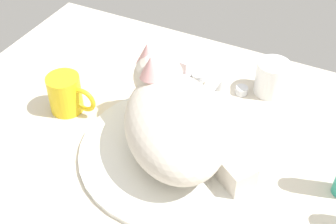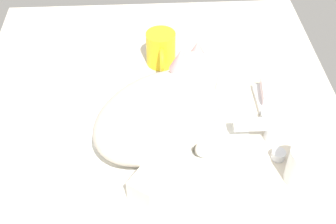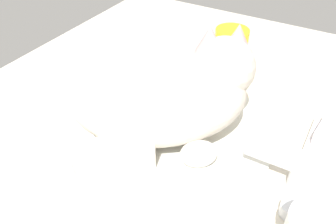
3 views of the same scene
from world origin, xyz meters
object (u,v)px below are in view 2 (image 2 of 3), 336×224
(faucet, at_px, (267,131))
(coffee_mug, at_px, (161,49))
(rinse_cup, at_px, (307,166))
(cat, at_px, (164,112))
(soap_bar, at_px, (271,92))

(faucet, relative_size, coffee_mug, 1.22)
(coffee_mug, height_order, rinse_cup, coffee_mug)
(cat, distance_m, rinse_cup, 0.29)
(faucet, relative_size, soap_bar, 1.91)
(cat, relative_size, soap_bar, 4.70)
(faucet, xyz_separation_m, soap_bar, (-0.12, 0.03, 0.00))
(rinse_cup, bearing_deg, cat, -114.32)
(soap_bar, bearing_deg, cat, -65.98)
(faucet, relative_size, rinse_cup, 1.74)
(faucet, height_order, coffee_mug, coffee_mug)
(coffee_mug, xyz_separation_m, soap_bar, (0.15, 0.24, -0.02))
(faucet, distance_m, cat, 0.22)
(coffee_mug, bearing_deg, rinse_cup, 34.20)
(rinse_cup, height_order, soap_bar, rinse_cup)
(rinse_cup, bearing_deg, soap_bar, -175.95)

